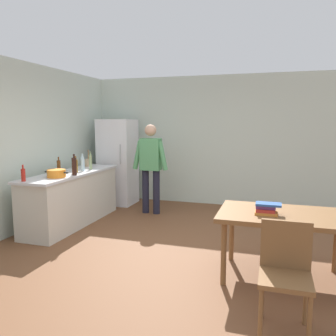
% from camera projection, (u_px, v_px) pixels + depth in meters
% --- Properties ---
extents(ground_plane, '(14.00, 14.00, 0.00)m').
position_uv_depth(ground_plane, '(170.00, 254.00, 4.53)').
color(ground_plane, brown).
extents(wall_back, '(6.40, 0.12, 2.70)m').
position_uv_depth(wall_back, '(212.00, 141.00, 7.18)').
color(wall_back, silver).
rests_on(wall_back, ground_plane).
extents(wall_left, '(0.12, 5.60, 2.70)m').
position_uv_depth(wall_left, '(15.00, 147.00, 5.30)').
color(wall_left, silver).
rests_on(wall_left, ground_plane).
extents(kitchen_counter, '(0.64, 2.20, 0.90)m').
position_uv_depth(kitchen_counter, '(72.00, 198.00, 5.81)').
color(kitchen_counter, beige).
rests_on(kitchen_counter, ground_plane).
extents(refrigerator, '(0.70, 0.67, 1.80)m').
position_uv_depth(refrigerator, '(118.00, 162.00, 7.24)').
color(refrigerator, white).
rests_on(refrigerator, ground_plane).
extents(person, '(0.70, 0.22, 1.70)m').
position_uv_depth(person, '(151.00, 163.00, 6.42)').
color(person, '#1E1E2D').
rests_on(person, ground_plane).
extents(dining_table, '(1.40, 0.90, 0.75)m').
position_uv_depth(dining_table, '(283.00, 220.00, 3.74)').
color(dining_table, brown).
rests_on(dining_table, ground_plane).
extents(chair, '(0.42, 0.42, 0.91)m').
position_uv_depth(chair, '(285.00, 268.00, 2.84)').
color(chair, brown).
rests_on(chair, ground_plane).
extents(cooking_pot, '(0.40, 0.28, 0.12)m').
position_uv_depth(cooking_pot, '(56.00, 173.00, 5.21)').
color(cooking_pot, orange).
rests_on(cooking_pot, kitchen_counter).
extents(utensil_jar, '(0.11, 0.11, 0.32)m').
position_uv_depth(utensil_jar, '(88.00, 162.00, 6.51)').
color(utensil_jar, tan).
rests_on(utensil_jar, kitchen_counter).
extents(bottle_vinegar_tall, '(0.06, 0.06, 0.32)m').
position_uv_depth(bottle_vinegar_tall, '(91.00, 162.00, 6.07)').
color(bottle_vinegar_tall, gray).
rests_on(bottle_vinegar_tall, kitchen_counter).
extents(bottle_sauce_red, '(0.06, 0.06, 0.24)m').
position_uv_depth(bottle_sauce_red, '(23.00, 175.00, 4.85)').
color(bottle_sauce_red, '#B22319').
rests_on(bottle_sauce_red, kitchen_counter).
extents(bottle_beer_brown, '(0.06, 0.06, 0.26)m').
position_uv_depth(bottle_beer_brown, '(59.00, 166.00, 5.75)').
color(bottle_beer_brown, '#5B3314').
rests_on(bottle_beer_brown, kitchen_counter).
extents(bottle_water_clear, '(0.07, 0.07, 0.30)m').
position_uv_depth(bottle_water_clear, '(83.00, 164.00, 5.91)').
color(bottle_water_clear, silver).
rests_on(bottle_water_clear, kitchen_counter).
extents(bottle_oil_amber, '(0.06, 0.06, 0.28)m').
position_uv_depth(bottle_oil_amber, '(76.00, 166.00, 5.67)').
color(bottle_oil_amber, '#996619').
rests_on(bottle_oil_amber, kitchen_counter).
extents(bottle_wine_dark, '(0.08, 0.08, 0.34)m').
position_uv_depth(bottle_wine_dark, '(74.00, 166.00, 5.40)').
color(bottle_wine_dark, black).
rests_on(bottle_wine_dark, kitchen_counter).
extents(book_stack, '(0.27, 0.19, 0.13)m').
position_uv_depth(book_stack, '(266.00, 208.00, 3.68)').
color(book_stack, orange).
rests_on(book_stack, dining_table).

